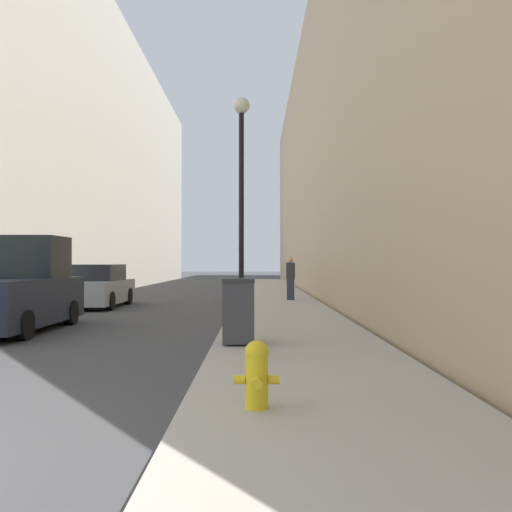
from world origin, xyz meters
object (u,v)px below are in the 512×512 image
object	(u,v)px
fire_hydrant	(256,373)
pickup_truck	(9,292)
trash_bin	(238,310)
pedestrian_on_sidewalk	(290,278)
lamppost	(241,176)
parked_sedan_near	(96,287)

from	to	relation	value
fire_hydrant	pickup_truck	world-z (taller)	pickup_truck
trash_bin	pickup_truck	world-z (taller)	pickup_truck
trash_bin	pickup_truck	bearing A→B (deg)	150.34
pedestrian_on_sidewalk	trash_bin	bearing A→B (deg)	-97.80
fire_hydrant	pickup_truck	xyz separation A→B (m)	(-5.90, 7.80, 0.43)
lamppost	pedestrian_on_sidewalk	bearing A→B (deg)	76.69
pedestrian_on_sidewalk	pickup_truck	bearing A→B (deg)	-128.23
trash_bin	lamppost	size ratio (longest dim) A/B	0.20
fire_hydrant	pickup_truck	distance (m)	9.79
pickup_truck	parked_sedan_near	xyz separation A→B (m)	(0.04, 7.28, -0.21)
pickup_truck	parked_sedan_near	distance (m)	7.28
pickup_truck	parked_sedan_near	bearing A→B (deg)	89.65
trash_bin	parked_sedan_near	size ratio (longest dim) A/B	0.26
fire_hydrant	lamppost	bearing A→B (deg)	92.42
fire_hydrant	pickup_truck	size ratio (longest dim) A/B	0.14
trash_bin	pickup_truck	xyz separation A→B (m)	(-5.57, 3.17, 0.18)
lamppost	pedestrian_on_sidewalk	xyz separation A→B (m)	(1.78, 7.53, -2.95)
pickup_truck	pedestrian_on_sidewalk	distance (m)	11.76
trash_bin	fire_hydrant	bearing A→B (deg)	-86.02
trash_bin	pedestrian_on_sidewalk	world-z (taller)	pedestrian_on_sidewalk
trash_bin	pickup_truck	size ratio (longest dim) A/B	0.25
parked_sedan_near	trash_bin	bearing A→B (deg)	-62.11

